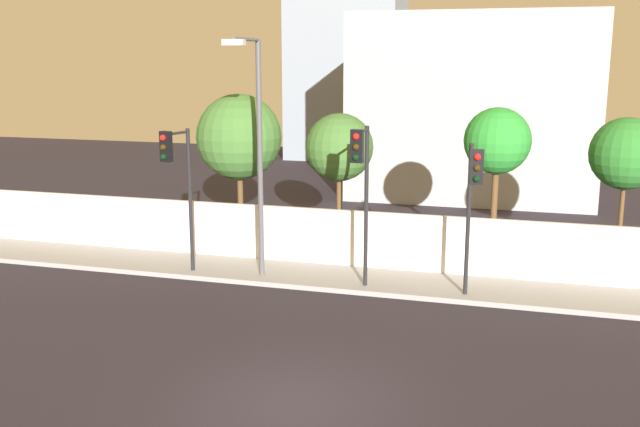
% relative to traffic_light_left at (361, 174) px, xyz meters
% --- Properties ---
extents(ground_plane, '(80.00, 80.00, 0.00)m').
position_rel_traffic_light_left_xyz_m(ground_plane, '(0.25, -6.94, -3.58)').
color(ground_plane, '#27222B').
extents(sidewalk, '(36.00, 2.40, 0.15)m').
position_rel_traffic_light_left_xyz_m(sidewalk, '(0.25, 1.26, -3.50)').
color(sidewalk, gray).
rests_on(sidewalk, ground).
extents(perimeter_wall, '(36.00, 0.18, 1.80)m').
position_rel_traffic_light_left_xyz_m(perimeter_wall, '(0.25, 2.55, -2.53)').
color(perimeter_wall, silver).
rests_on(perimeter_wall, sidewalk).
extents(traffic_light_left, '(0.35, 1.39, 4.70)m').
position_rel_traffic_light_left_xyz_m(traffic_light_left, '(0.00, 0.00, 0.00)').
color(traffic_light_left, black).
rests_on(traffic_light_left, sidewalk).
extents(traffic_light_center, '(0.50, 1.64, 4.31)m').
position_rel_traffic_light_left_xyz_m(traffic_light_center, '(3.07, -0.17, -0.26)').
color(traffic_light_center, black).
rests_on(traffic_light_center, sidewalk).
extents(traffic_light_right, '(0.49, 1.22, 4.48)m').
position_rel_traffic_light_left_xyz_m(traffic_light_right, '(-5.69, 0.07, -0.16)').
color(traffic_light_right, black).
rests_on(traffic_light_right, sidewalk).
extents(street_lamp_curbside, '(0.60, 2.10, 7.13)m').
position_rel_traffic_light_left_xyz_m(street_lamp_curbside, '(-3.30, 0.54, 0.78)').
color(street_lamp_curbside, '#4C4C51').
rests_on(street_lamp_curbside, sidewalk).
extents(roadside_tree_leftmost, '(2.99, 2.99, 5.51)m').
position_rel_traffic_light_left_xyz_m(roadside_tree_leftmost, '(-5.32, 4.09, 0.43)').
color(roadside_tree_leftmost, brown).
rests_on(roadside_tree_leftmost, ground).
extents(roadside_tree_midleft, '(2.29, 2.29, 4.92)m').
position_rel_traffic_light_left_xyz_m(roadside_tree_midleft, '(-1.70, 4.09, 0.18)').
color(roadside_tree_midleft, brown).
rests_on(roadside_tree_midleft, ground).
extents(roadside_tree_midright, '(2.12, 2.12, 5.21)m').
position_rel_traffic_light_left_xyz_m(roadside_tree_midright, '(3.46, 4.09, 0.54)').
color(roadside_tree_midright, brown).
rests_on(roadside_tree_midright, ground).
extents(roadside_tree_rightmost, '(2.20, 2.20, 4.99)m').
position_rel_traffic_light_left_xyz_m(roadside_tree_rightmost, '(7.28, 4.09, 0.30)').
color(roadside_tree_rightmost, brown).
rests_on(roadside_tree_rightmost, ground).
extents(low_building_distant, '(11.45, 6.00, 8.77)m').
position_rel_traffic_light_left_xyz_m(low_building_distant, '(1.75, 16.55, 0.81)').
color(low_building_distant, '#A1A1A1').
rests_on(low_building_distant, ground).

